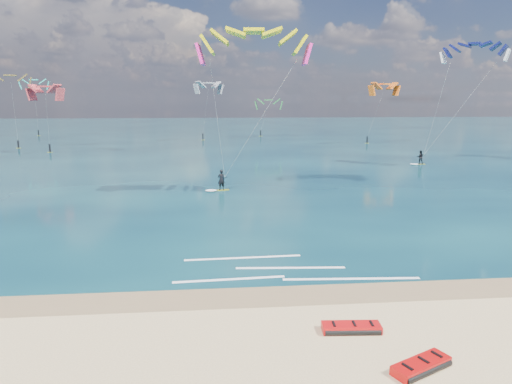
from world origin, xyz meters
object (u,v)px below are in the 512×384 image
Objects in this scene: packed_kite_left at (421,370)px; kitesurfer_far at (448,99)px; packed_kite_mid at (351,331)px; kitesurfer_main at (238,101)px.

packed_kite_left is 51.21m from kitesurfer_far.
kitesurfer_far is at bearing 62.83° from packed_kite_mid.
kitesurfer_far is (23.56, 44.59, 8.94)m from packed_kite_left.
packed_kite_left is at bearing -113.91° from kitesurfer_far.
packed_kite_left is 0.15× the size of kitesurfer_main.
kitesurfer_main is 0.96× the size of kitesurfer_far.
kitesurfer_far reaches higher than packed_kite_mid.
kitesurfer_far is (28.11, 16.01, 0.19)m from kitesurfer_main.
kitesurfer_main is at bearing 100.41° from packed_kite_mid.
kitesurfer_far is at bearing 19.50° from kitesurfer_main.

